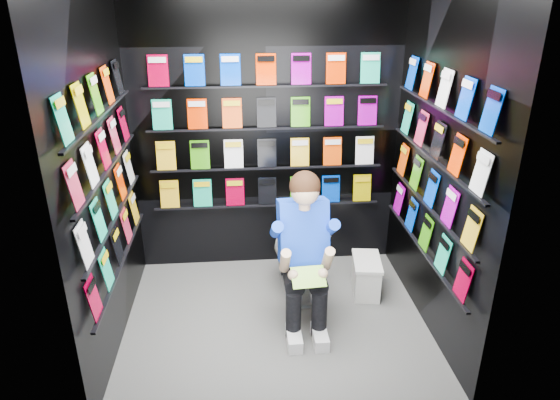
{
  "coord_description": "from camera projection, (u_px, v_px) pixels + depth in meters",
  "views": [
    {
      "loc": [
        -0.26,
        -3.34,
        2.49
      ],
      "look_at": [
        0.05,
        0.15,
        1.0
      ],
      "focal_mm": 32.0,
      "sensor_mm": 36.0,
      "label": 1
    }
  ],
  "objects": [
    {
      "name": "wall_front",
      "position": [
        290.0,
        234.0,
        2.63
      ],
      "size": [
        2.4,
        0.04,
        2.6
      ],
      "primitive_type": "cube",
      "color": "black",
      "rests_on": "floor"
    },
    {
      "name": "comics_right",
      "position": [
        435.0,
        165.0,
        3.64
      ],
      "size": [
        0.06,
        1.7,
        1.37
      ],
      "primitive_type": null,
      "color": "#F03100",
      "rests_on": "wall_right"
    },
    {
      "name": "held_comic",
      "position": [
        308.0,
        277.0,
        3.58
      ],
      "size": [
        0.25,
        0.16,
        0.1
      ],
      "primitive_type": "cube",
      "rotation": [
        -0.96,
        0.0,
        0.07
      ],
      "color": "green",
      "rests_on": "reader"
    },
    {
      "name": "floor",
      "position": [
        276.0,
        321.0,
        4.05
      ],
      "size": [
        2.4,
        2.4,
        0.0
      ],
      "primitive_type": "plane",
      "color": "#5B5B58",
      "rests_on": "ground"
    },
    {
      "name": "wall_right",
      "position": [
        439.0,
        165.0,
        3.64
      ],
      "size": [
        0.04,
        2.0,
        2.6
      ],
      "primitive_type": "cube",
      "color": "black",
      "rests_on": "floor"
    },
    {
      "name": "longbox",
      "position": [
        366.0,
        277.0,
        4.39
      ],
      "size": [
        0.27,
        0.42,
        0.29
      ],
      "primitive_type": "cube",
      "rotation": [
        0.0,
        0.0,
        -0.14
      ],
      "color": "white",
      "rests_on": "floor"
    },
    {
      "name": "comics_back",
      "position": [
        267.0,
        133.0,
        4.43
      ],
      "size": [
        2.1,
        0.06,
        1.37
      ],
      "primitive_type": null,
      "color": "#F03100",
      "rests_on": "wall_back"
    },
    {
      "name": "reader",
      "position": [
        303.0,
        232.0,
        3.83
      ],
      "size": [
        0.56,
        0.78,
        1.38
      ],
      "primitive_type": null,
      "rotation": [
        0.0,
        0.0,
        0.07
      ],
      "color": "blue",
      "rests_on": "toilet"
    },
    {
      "name": "comics_left",
      "position": [
        107.0,
        174.0,
        3.45
      ],
      "size": [
        0.06,
        1.7,
        1.37
      ],
      "primitive_type": null,
      "color": "#F03100",
      "rests_on": "wall_left"
    },
    {
      "name": "wall_left",
      "position": [
        103.0,
        175.0,
        3.45
      ],
      "size": [
        0.04,
        2.0,
        2.6
      ],
      "primitive_type": "cube",
      "color": "black",
      "rests_on": "floor"
    },
    {
      "name": "wall_back",
      "position": [
        266.0,
        133.0,
        4.46
      ],
      "size": [
        2.4,
        0.04,
        2.6
      ],
      "primitive_type": "cube",
      "color": "black",
      "rests_on": "floor"
    },
    {
      "name": "longbox_lid",
      "position": [
        367.0,
        261.0,
        4.33
      ],
      "size": [
        0.29,
        0.44,
        0.03
      ],
      "primitive_type": "cube",
      "rotation": [
        0.0,
        0.0,
        -0.14
      ],
      "color": "white",
      "rests_on": "longbox"
    },
    {
      "name": "toilet",
      "position": [
        296.0,
        253.0,
        4.34
      ],
      "size": [
        0.47,
        0.78,
        0.73
      ],
      "primitive_type": "imported",
      "rotation": [
        0.0,
        0.0,
        3.21
      ],
      "color": "white",
      "rests_on": "floor"
    }
  ]
}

